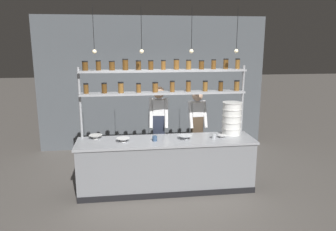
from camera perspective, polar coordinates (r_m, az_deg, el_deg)
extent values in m
plane|color=#5B5651|center=(6.06, -0.30, -12.59)|extent=(40.00, 40.00, 0.00)
cube|color=#4C5156|center=(8.04, -2.59, 5.58)|extent=(5.51, 0.12, 3.19)
cube|color=gray|center=(5.89, -0.30, -8.71)|extent=(3.05, 0.72, 0.88)
cube|color=#999BA0|center=(5.74, -0.31, -4.43)|extent=(3.11, 0.76, 0.04)
cube|color=black|center=(5.72, 0.18, -13.68)|extent=(3.05, 0.03, 0.10)
cylinder|color=#999BA0|center=(6.01, -14.80, -2.22)|extent=(0.04, 0.04, 2.17)
cylinder|color=#999BA0|center=(6.34, 12.63, -1.33)|extent=(0.04, 0.04, 2.17)
cube|color=#999BA0|center=(5.88, -0.73, 3.95)|extent=(2.95, 0.28, 0.04)
cylinder|color=brown|center=(5.86, -14.08, 4.51)|extent=(0.09, 0.09, 0.16)
cylinder|color=black|center=(5.85, -14.12, 5.37)|extent=(0.09, 0.09, 0.02)
cylinder|color=#513314|center=(5.83, -11.04, 4.64)|extent=(0.09, 0.09, 0.16)
cylinder|color=black|center=(5.82, -11.07, 5.52)|extent=(0.09, 0.09, 0.02)
cylinder|color=brown|center=(5.82, -8.21, 4.77)|extent=(0.10, 0.10, 0.17)
cylinder|color=black|center=(5.81, -8.24, 5.70)|extent=(0.10, 0.10, 0.02)
cylinder|color=brown|center=(5.83, -5.14, 4.74)|extent=(0.08, 0.08, 0.15)
cylinder|color=black|center=(5.82, -5.16, 5.56)|extent=(0.08, 0.08, 0.02)
cylinder|color=brown|center=(5.85, -2.23, 4.87)|extent=(0.10, 0.10, 0.16)
cylinder|color=black|center=(5.84, -2.24, 5.74)|extent=(0.10, 0.10, 0.02)
cylinder|color=brown|center=(5.88, 0.75, 5.01)|extent=(0.09, 0.09, 0.18)
cylinder|color=black|center=(5.87, 0.75, 5.96)|extent=(0.09, 0.09, 0.02)
cylinder|color=brown|center=(5.93, 3.57, 5.05)|extent=(0.09, 0.09, 0.18)
cylinder|color=black|center=(5.92, 3.58, 6.00)|extent=(0.09, 0.09, 0.02)
cylinder|color=brown|center=(6.00, 6.50, 5.05)|extent=(0.09, 0.09, 0.17)
cylinder|color=black|center=(5.99, 6.52, 5.95)|extent=(0.09, 0.09, 0.02)
cylinder|color=#513314|center=(6.08, 9.16, 5.02)|extent=(0.08, 0.08, 0.16)
cylinder|color=black|center=(6.07, 9.19, 5.87)|extent=(0.08, 0.08, 0.02)
cylinder|color=brown|center=(6.17, 11.87, 5.06)|extent=(0.09, 0.09, 0.17)
cylinder|color=black|center=(6.16, 11.91, 5.92)|extent=(0.10, 0.10, 0.02)
cube|color=#999BA0|center=(5.83, -0.74, 7.82)|extent=(2.95, 0.28, 0.04)
cylinder|color=#513314|center=(5.82, -14.23, 8.31)|extent=(0.10, 0.10, 0.14)
cylinder|color=black|center=(5.82, -14.28, 9.11)|extent=(0.10, 0.10, 0.02)
cylinder|color=#513314|center=(5.80, -12.02, 8.45)|extent=(0.09, 0.09, 0.15)
cylinder|color=black|center=(5.79, -12.06, 9.30)|extent=(0.09, 0.09, 0.02)
cylinder|color=#513314|center=(5.79, -9.73, 8.48)|extent=(0.10, 0.10, 0.14)
cylinder|color=black|center=(5.78, -9.76, 9.28)|extent=(0.10, 0.10, 0.02)
cylinder|color=#513314|center=(5.78, -7.43, 8.72)|extent=(0.10, 0.10, 0.17)
cylinder|color=black|center=(5.78, -7.46, 9.68)|extent=(0.10, 0.10, 0.02)
cylinder|color=#513314|center=(5.79, -5.16, 8.64)|extent=(0.09, 0.09, 0.15)
cylinder|color=black|center=(5.78, -5.18, 9.46)|extent=(0.09, 0.09, 0.02)
cylinder|color=#513314|center=(5.80, -3.01, 8.69)|extent=(0.09, 0.09, 0.15)
cylinder|color=black|center=(5.80, -3.02, 9.52)|extent=(0.09, 0.09, 0.02)
cylinder|color=brown|center=(5.82, -0.81, 8.73)|extent=(0.08, 0.08, 0.15)
cylinder|color=black|center=(5.82, -0.81, 9.57)|extent=(0.08, 0.08, 0.02)
cylinder|color=brown|center=(5.85, 1.47, 8.83)|extent=(0.10, 0.10, 0.17)
cylinder|color=black|center=(5.85, 1.48, 9.74)|extent=(0.10, 0.10, 0.02)
cylinder|color=brown|center=(5.89, 3.61, 8.76)|extent=(0.09, 0.09, 0.15)
cylinder|color=black|center=(5.89, 3.62, 9.59)|extent=(0.09, 0.09, 0.02)
cylinder|color=#513314|center=(5.94, 5.84, 8.70)|extent=(0.09, 0.09, 0.14)
cylinder|color=black|center=(5.94, 5.86, 9.48)|extent=(0.10, 0.10, 0.02)
cylinder|color=brown|center=(6.00, 7.95, 8.75)|extent=(0.08, 0.08, 0.16)
cylinder|color=black|center=(5.99, 7.97, 9.59)|extent=(0.09, 0.09, 0.02)
cylinder|color=brown|center=(6.06, 10.03, 8.77)|extent=(0.09, 0.09, 0.17)
cylinder|color=black|center=(6.06, 10.07, 9.65)|extent=(0.09, 0.09, 0.02)
cylinder|color=brown|center=(6.13, 12.02, 8.73)|extent=(0.08, 0.08, 0.17)
cylinder|color=black|center=(6.13, 12.06, 9.60)|extent=(0.08, 0.08, 0.02)
cylinder|color=black|center=(6.51, -2.28, -6.73)|extent=(0.11, 0.11, 0.85)
cylinder|color=black|center=(6.50, -0.86, -6.74)|extent=(0.11, 0.11, 0.85)
cube|color=#232838|center=(6.33, -1.60, -1.51)|extent=(0.24, 0.20, 0.37)
cube|color=white|center=(6.25, -1.62, 1.48)|extent=(0.24, 0.21, 0.30)
sphere|color=#A37A5B|center=(6.20, -1.64, 4.05)|extent=(0.23, 0.23, 0.23)
cylinder|color=white|center=(6.22, -2.97, 0.42)|extent=(0.10, 0.27, 0.56)
cylinder|color=white|center=(6.21, -0.29, 0.43)|extent=(0.10, 0.27, 0.56)
cylinder|color=black|center=(6.71, 4.29, -6.38)|extent=(0.11, 0.11, 0.80)
cylinder|color=black|center=(6.75, 5.62, -6.29)|extent=(0.11, 0.11, 0.80)
cube|color=#473828|center=(6.56, 5.05, -1.57)|extent=(0.23, 0.18, 0.35)
cube|color=white|center=(6.49, 5.11, 1.14)|extent=(0.23, 0.19, 0.29)
sphere|color=tan|center=(6.44, 5.15, 3.48)|extent=(0.21, 0.21, 0.21)
cylinder|color=white|center=(6.42, 3.97, 0.15)|extent=(0.08, 0.25, 0.53)
cylinder|color=white|center=(6.49, 6.46, 0.24)|extent=(0.08, 0.25, 0.53)
cylinder|color=white|center=(6.18, 10.94, -2.69)|extent=(0.34, 0.34, 0.11)
cylinder|color=silver|center=(6.17, 10.96, -2.16)|extent=(0.36, 0.36, 0.01)
cylinder|color=white|center=(6.15, 10.98, -1.61)|extent=(0.34, 0.34, 0.11)
cylinder|color=silver|center=(6.14, 11.01, -1.07)|extent=(0.36, 0.36, 0.01)
cylinder|color=white|center=(6.12, 11.03, -0.53)|extent=(0.34, 0.34, 0.11)
cylinder|color=silver|center=(6.11, 11.05, 0.02)|extent=(0.36, 0.36, 0.01)
cylinder|color=white|center=(6.10, 11.08, 0.57)|extent=(0.34, 0.34, 0.11)
cylinder|color=silver|center=(6.08, 11.10, 1.12)|extent=(0.36, 0.36, 0.01)
cylinder|color=white|center=(6.07, 11.12, 1.68)|extent=(0.34, 0.34, 0.11)
cylinder|color=silver|center=(6.06, 11.15, 2.24)|extent=(0.36, 0.36, 0.01)
cylinder|color=white|center=(5.94, 9.41, -3.75)|extent=(0.07, 0.07, 0.01)
cone|color=white|center=(5.93, 9.42, -3.60)|extent=(0.16, 0.16, 0.04)
cylinder|color=white|center=(5.67, -7.82, -4.47)|extent=(0.10, 0.10, 0.01)
cone|color=white|center=(5.67, -7.83, -4.22)|extent=(0.23, 0.23, 0.06)
cylinder|color=silver|center=(5.94, -12.47, -3.89)|extent=(0.11, 0.11, 0.01)
cone|color=silver|center=(5.93, -12.48, -3.64)|extent=(0.24, 0.24, 0.07)
cylinder|color=silver|center=(5.77, 3.02, -4.07)|extent=(0.11, 0.11, 0.01)
cone|color=silver|center=(5.77, 3.03, -3.81)|extent=(0.24, 0.24, 0.07)
cylinder|color=#334C70|center=(5.66, -2.34, -4.01)|extent=(0.08, 0.08, 0.09)
cylinder|color=#B2B7BC|center=(5.84, 7.98, -3.61)|extent=(0.08, 0.08, 0.08)
cylinder|color=black|center=(5.46, -12.88, 14.50)|extent=(0.01, 0.01, 0.71)
sphere|color=#F9E5B2|center=(5.46, -12.69, 10.80)|extent=(0.07, 0.07, 0.07)
cylinder|color=black|center=(5.45, -4.67, 14.77)|extent=(0.01, 0.01, 0.71)
sphere|color=#F9E5B2|center=(5.45, -4.60, 11.06)|extent=(0.07, 0.07, 0.07)
cylinder|color=black|center=(5.56, 4.16, 14.74)|extent=(0.01, 0.01, 0.71)
sphere|color=#F9E5B2|center=(5.55, 4.10, 11.09)|extent=(0.07, 0.07, 0.07)
cylinder|color=black|center=(5.76, 11.97, 14.43)|extent=(0.01, 0.01, 0.71)
sphere|color=#F9E5B2|center=(5.76, 11.81, 10.92)|extent=(0.07, 0.07, 0.07)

